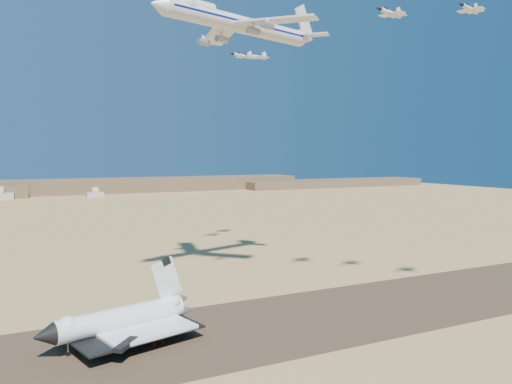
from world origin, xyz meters
name	(u,v)px	position (x,y,z in m)	size (l,w,h in m)	color
ground	(207,335)	(0.00, 0.00, 0.00)	(1200.00, 1200.00, 0.00)	tan
runway	(207,335)	(0.00, 0.00, 0.03)	(600.00, 50.00, 0.06)	brown
ridgeline	(109,187)	(65.32, 527.31, 7.63)	(960.00, 90.00, 18.00)	brown
shuttle	(120,321)	(-22.45, 5.21, 5.65)	(42.90, 33.11, 21.01)	white
carrier_747	(236,23)	(25.73, 37.55, 95.66)	(75.45, 56.17, 18.91)	silver
crew_a	(163,341)	(-12.72, -0.89, 0.90)	(0.61, 0.40, 1.68)	#C63F0B
crew_b	(154,342)	(-14.97, -0.83, 0.94)	(0.86, 0.49, 1.76)	#C63F0B
crew_c	(154,344)	(-15.53, -2.42, 1.01)	(1.12, 0.57, 1.91)	#C63F0B
chase_jet_a	(390,13)	(61.41, -1.03, 94.14)	(14.33, 8.38, 3.66)	silver
chase_jet_b	(469,8)	(78.44, -16.68, 93.58)	(13.47, 7.91, 3.44)	silver
chase_jet_d	(242,56)	(50.02, 85.45, 94.94)	(14.63, 8.68, 3.77)	silver
chase_jet_e	(256,56)	(61.97, 95.68, 97.39)	(16.17, 9.45, 4.13)	silver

